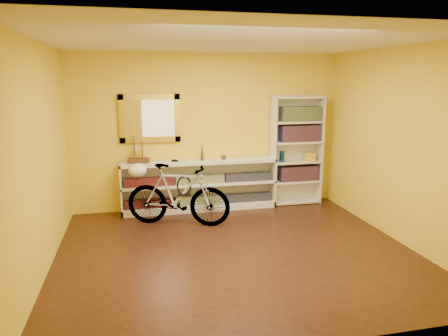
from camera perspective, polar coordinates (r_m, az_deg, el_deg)
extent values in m
cube|color=black|center=(5.39, 1.65, -11.52)|extent=(4.50, 4.00, 0.01)
cube|color=silver|center=(4.96, 1.84, 17.29)|extent=(4.50, 4.00, 0.01)
cube|color=yellow|center=(6.96, -2.34, 5.03)|extent=(4.50, 0.01, 2.60)
cube|color=yellow|center=(4.97, -24.34, 1.10)|extent=(0.01, 4.00, 2.60)
cube|color=yellow|center=(5.98, 23.21, 2.89)|extent=(0.01, 4.00, 2.60)
cube|color=olive|center=(6.79, -10.27, 6.79)|extent=(0.98, 0.06, 0.78)
cube|color=silver|center=(7.35, 4.69, -2.96)|extent=(0.09, 0.02, 0.09)
cube|color=black|center=(6.96, -3.33, -4.50)|extent=(2.50, 0.13, 0.14)
cube|color=navy|center=(6.86, -3.36, -1.58)|extent=(2.50, 0.13, 0.14)
imported|color=black|center=(6.76, -6.84, 0.89)|extent=(0.00, 0.00, 0.00)
cone|color=#51391C|center=(6.79, -3.07, 2.42)|extent=(0.06, 0.06, 0.33)
sphere|color=#51391C|center=(6.88, -0.05, 1.54)|extent=(0.09, 0.09, 0.09)
cube|color=maroon|center=(7.38, 10.25, -0.69)|extent=(0.70, 0.22, 0.26)
cube|color=maroon|center=(7.26, 10.46, 4.78)|extent=(0.70, 0.22, 0.28)
cube|color=navy|center=(7.23, 10.56, 7.41)|extent=(0.70, 0.22, 0.25)
cylinder|color=navy|center=(7.18, 8.06, 1.61)|extent=(0.09, 0.09, 0.19)
cube|color=#9A3016|center=(7.16, 8.60, 7.07)|extent=(0.14, 0.14, 0.16)
cube|color=gold|center=(7.37, 11.89, 1.55)|extent=(0.22, 0.19, 0.15)
imported|color=silver|center=(6.19, -6.40, -3.73)|extent=(0.96, 1.65, 0.95)
ellipsoid|color=white|center=(6.29, -11.92, -0.30)|extent=(0.27, 0.26, 0.21)
torus|color=black|center=(6.13, -5.57, -2.49)|extent=(0.22, 0.02, 0.22)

